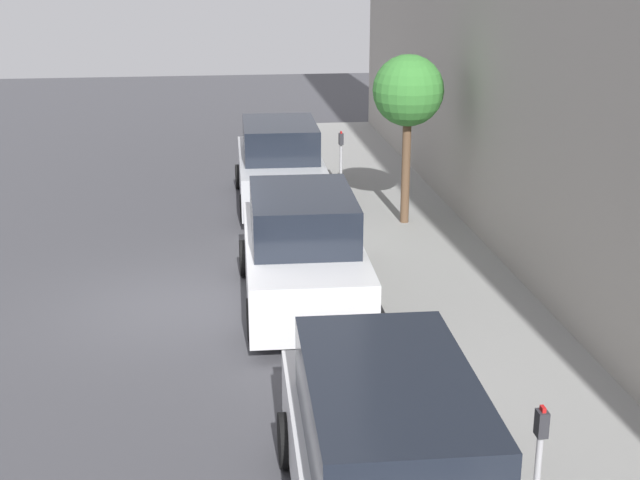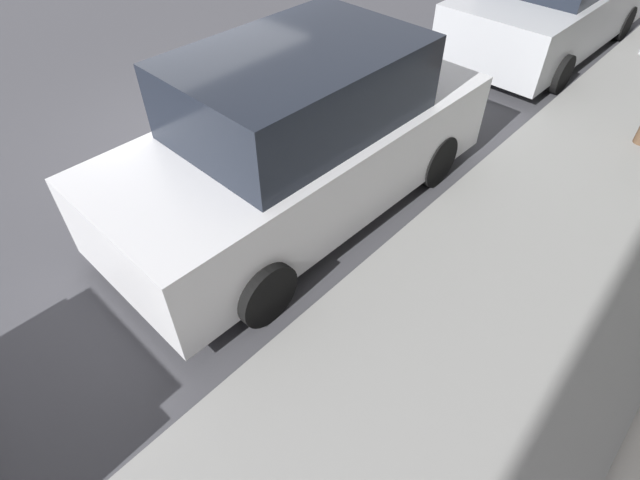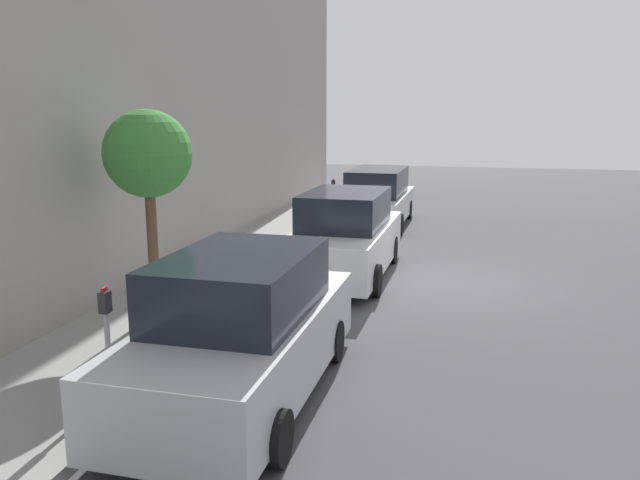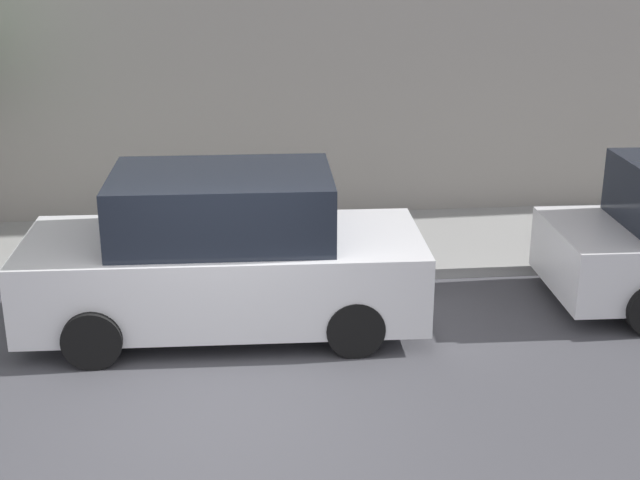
# 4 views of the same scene
# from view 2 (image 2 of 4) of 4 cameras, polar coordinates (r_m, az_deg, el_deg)

# --- Properties ---
(ground_plane) EXTENTS (60.00, 60.00, 0.00)m
(ground_plane) POSITION_cam_2_polar(r_m,az_deg,el_deg) (7.72, -14.12, 11.21)
(ground_plane) COLOR #424247
(sidewalk) EXTENTS (2.74, 32.00, 0.15)m
(sidewalk) POSITION_cam_2_polar(r_m,az_deg,el_deg) (5.28, 19.53, -7.78)
(sidewalk) COLOR gray
(sidewalk) RESTS_ON ground_plane
(parked_suv_second) EXTENTS (2.09, 4.85, 1.98)m
(parked_suv_second) POSITION_cam_2_polar(r_m,az_deg,el_deg) (5.72, -2.22, 11.29)
(parked_suv_second) COLOR silver
(parked_suv_second) RESTS_ON ground_plane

